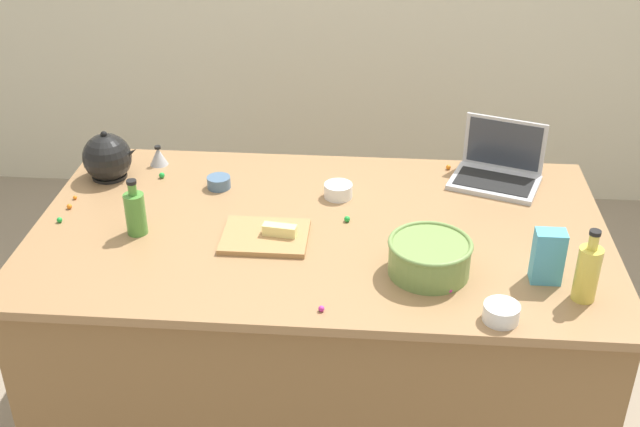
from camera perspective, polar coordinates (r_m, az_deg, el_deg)
ground_plane at (r=3.23m, az=0.00°, el=-14.81°), size 12.00×12.00×0.00m
island_counter at (r=2.93m, az=0.00°, el=-8.50°), size 1.92×1.09×0.90m
laptop at (r=3.01m, az=12.59°, el=3.10°), size 0.36×0.32×0.22m
mixing_bowl_large at (r=2.43m, az=7.83°, el=-3.06°), size 0.26×0.26×0.11m
bottle_oil at (r=2.40m, az=18.58°, el=-3.98°), size 0.07×0.07×0.23m
bottle_olive at (r=2.67m, az=-13.06°, el=0.09°), size 0.07×0.07×0.19m
kettle at (r=3.06m, az=-14.95°, el=3.86°), size 0.21×0.18×0.20m
cutting_board at (r=2.60m, az=-3.94°, el=-1.65°), size 0.28×0.22×0.02m
butter_stick_left at (r=2.58m, az=-2.90°, el=-1.19°), size 0.11×0.05×0.04m
ramekin_small at (r=2.29m, az=12.83°, el=-6.93°), size 0.10×0.10×0.05m
ramekin_medium at (r=2.93m, az=-7.24°, el=2.23°), size 0.09×0.09×0.04m
ramekin_wide at (r=2.84m, az=1.31°, el=1.65°), size 0.10×0.10×0.05m
kitchen_timer at (r=3.13m, az=-11.47°, el=4.05°), size 0.07×0.07×0.08m
candy_bag at (r=2.45m, az=15.98°, el=-2.98°), size 0.09×0.06×0.17m
candy_0 at (r=2.96m, az=-17.12°, el=1.10°), size 0.01×0.01×0.01m
candy_1 at (r=2.38m, az=9.25°, el=-5.42°), size 0.02×0.02×0.02m
candy_2 at (r=2.91m, az=-17.49°, el=0.48°), size 0.02×0.02×0.02m
candy_3 at (r=2.83m, az=-18.13°, el=-0.44°), size 0.02×0.02×0.02m
candy_4 at (r=3.04m, az=-11.24°, el=2.70°), size 0.02×0.02×0.02m
candy_5 at (r=3.08m, az=9.16°, el=3.29°), size 0.02×0.02×0.02m
candy_6 at (r=2.70m, az=1.95°, el=-0.40°), size 0.02×0.02×0.02m
candy_7 at (r=2.27m, az=0.10°, el=-6.82°), size 0.02×0.02×0.02m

